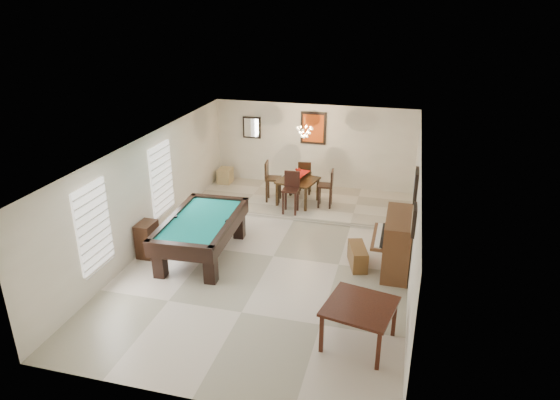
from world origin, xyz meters
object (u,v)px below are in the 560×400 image
at_px(piano_bench, 358,256).
at_px(dining_table, 298,189).
at_px(upright_piano, 390,242).
at_px(dining_chair_east, 325,188).
at_px(apothecary_chest, 147,239).
at_px(dining_chair_north, 305,177).
at_px(flower_vase, 298,172).
at_px(square_table, 359,324).
at_px(corner_bench, 225,176).
at_px(dining_chair_west, 273,182).
at_px(pool_table, 202,238).
at_px(chandelier, 305,128).
at_px(dining_chair_south, 291,193).

bearing_deg(piano_bench, dining_table, 124.73).
xyz_separation_m(upright_piano, dining_chair_east, (-1.89, 2.78, 0.02)).
bearing_deg(apothecary_chest, dining_chair_north, 58.51).
bearing_deg(flower_vase, square_table, -67.32).
bearing_deg(corner_bench, dining_table, -22.36).
bearing_deg(dining_table, dining_chair_west, -179.86).
xyz_separation_m(pool_table, upright_piano, (4.12, 0.48, 0.18)).
height_order(piano_bench, dining_table, dining_table).
bearing_deg(flower_vase, dining_chair_east, -3.65).
xyz_separation_m(dining_table, chandelier, (0.11, 0.24, 1.67)).
bearing_deg(dining_chair_west, pool_table, 160.23).
height_order(flower_vase, chandelier, chandelier).
bearing_deg(pool_table, square_table, -33.56).
bearing_deg(apothecary_chest, corner_bench, 88.41).
xyz_separation_m(square_table, apothecary_chest, (-4.99, 1.93, 0.02)).
bearing_deg(dining_chair_west, dining_table, -96.75).
bearing_deg(dining_chair_east, corner_bench, -112.49).
relative_size(piano_bench, flower_vase, 3.88).
bearing_deg(flower_vase, dining_chair_west, -179.86).
bearing_deg(upright_piano, square_table, -97.34).
height_order(pool_table, chandelier, chandelier).
xyz_separation_m(dining_chair_north, chandelier, (0.08, -0.55, 1.58)).
distance_m(square_table, chandelier, 6.45).
xyz_separation_m(dining_chair_south, dining_chair_west, (-0.66, 0.70, 0.01)).
xyz_separation_m(dining_chair_west, corner_bench, (-1.84, 1.05, -0.35)).
bearing_deg(dining_chair_east, piano_bench, 19.14).
bearing_deg(pool_table, dining_chair_north, 67.10).
height_order(dining_chair_west, corner_bench, dining_chair_west).
bearing_deg(corner_bench, piano_bench, -40.88).
height_order(upright_piano, flower_vase, upright_piano).
bearing_deg(piano_bench, square_table, -83.24).
height_order(apothecary_chest, dining_chair_north, dining_chair_north).
xyz_separation_m(piano_bench, dining_chair_east, (-1.23, 2.84, 0.42)).
distance_m(square_table, dining_chair_east, 5.71).
xyz_separation_m(dining_chair_south, corner_bench, (-2.50, 1.75, -0.33)).
bearing_deg(dining_chair_east, chandelier, -117.76).
relative_size(apothecary_chest, dining_chair_east, 0.76).
distance_m(piano_bench, apothecary_chest, 4.73).
bearing_deg(dining_chair_south, dining_chair_north, 85.52).
relative_size(dining_table, dining_chair_west, 0.86).
relative_size(flower_vase, dining_chair_east, 0.20).
xyz_separation_m(square_table, corner_bench, (-4.86, 6.59, -0.04)).
distance_m(apothecary_chest, dining_chair_north, 5.18).
xyz_separation_m(upright_piano, corner_bench, (-5.21, 3.88, -0.28)).
bearing_deg(dining_chair_west, square_table, -158.32).
relative_size(pool_table, flower_vase, 12.59).
bearing_deg(upright_piano, piano_bench, -174.87).
bearing_deg(square_table, dining_chair_south, 115.95).
bearing_deg(dining_chair_south, pool_table, -120.41).
xyz_separation_m(apothecary_chest, dining_chair_east, (3.45, 3.57, 0.24)).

